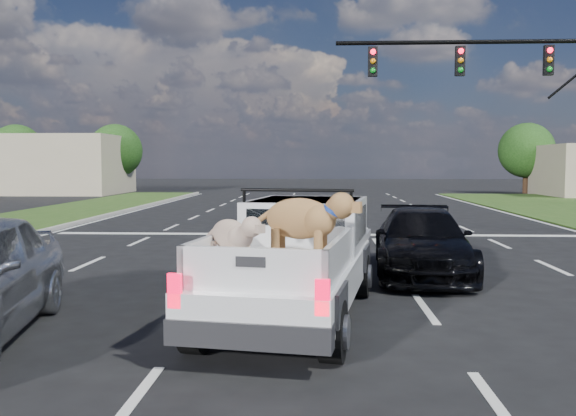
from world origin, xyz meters
The scene contains 9 objects.
ground centered at (0.00, 0.00, 0.00)m, with size 160.00×160.00×0.00m, color black.
road_markings centered at (0.00, 6.56, 0.01)m, with size 17.75×60.00×0.01m.
traffic_signal centered at (7.20, 10.50, 4.73)m, with size 9.11×0.31×7.00m.
building_left centered at (-20.00, 36.00, 2.20)m, with size 10.00×8.00×4.40m, color tan.
tree_far_b centered at (-24.00, 38.00, 3.29)m, with size 4.20×4.20×5.40m.
tree_far_c centered at (-16.00, 38.00, 3.29)m, with size 4.20×4.20×5.40m.
tree_far_d centered at (16.00, 38.00, 3.29)m, with size 4.20×4.20×5.40m.
pickup_truck centered at (-0.29, -0.59, 0.92)m, with size 2.64×5.39×1.93m.
black_coupe centered at (2.20, 3.05, 0.68)m, with size 1.89×4.66×1.35m, color black.
Camera 1 is at (0.04, -9.66, 2.31)m, focal length 38.00 mm.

